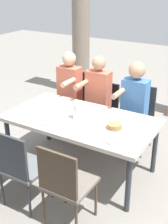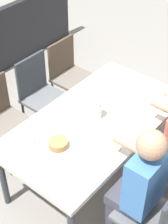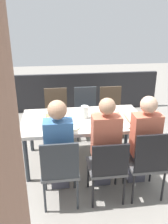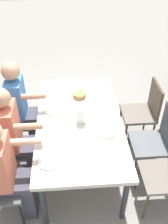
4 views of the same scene
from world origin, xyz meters
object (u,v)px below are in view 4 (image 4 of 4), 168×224
Objects in this scene: dining_table at (79,124)px; chair_mid_north at (2,149)px; diner_guest_third at (9,170)px; plate_0 at (49,162)px; plate_1 at (107,132)px; chair_east_south at (145,109)px; water_pitcher at (81,116)px; diner_woman_green at (22,105)px; bread_basket at (79,95)px; chair_east_north at (9,116)px; chair_mid_south at (157,139)px; plate_2 at (54,110)px; plate_3 at (98,89)px; diner_man_white at (16,136)px.

chair_mid_north is at bearing 100.88° from dining_table.
plate_0 is (0.05, -0.38, 0.04)m from diner_guest_third.
dining_table is 0.39m from plate_1.
water_pitcher is at bearing 114.86° from chair_east_south.
chair_mid_north is 0.63m from diner_woman_green.
chair_east_south is 5.42× the size of bread_basket.
chair_east_south is at bearing -72.86° from chair_mid_north.
chair_east_south reaches higher than plate_0.
chair_east_north is 1.18m from plate_0.
chair_mid_north is 0.77m from plate_0.
chair_mid_south is at bearing -84.09° from plate_1.
chair_mid_north is at bearing 99.08° from water_pitcher.
plate_2 is (0.86, -0.42, 0.04)m from diner_guest_third.
plate_3 is (0.63, -0.30, 0.07)m from dining_table.
chair_east_south reaches higher than chair_east_north.
diner_man_white reaches higher than chair_east_north.
plate_0 is at bearing -138.92° from diner_man_white.
chair_east_north is 4.21× the size of plate_1.
plate_1 is 1.13× the size of water_pitcher.
plate_1 is at bearing -117.39° from chair_east_north.
plate_3 is at bearing -59.68° from bread_basket.
plate_0 is at bearing 161.37° from bread_basket.
diner_guest_third is 1.36m from bread_basket.
diner_woman_green reaches higher than plate_3.
bread_basket is (0.65, 0.89, 0.23)m from chair_mid_south.
water_pitcher is at bearing -49.14° from diner_guest_third.
plate_1 is at bearing 179.51° from plate_3.
diner_man_white reaches higher than chair_east_south.
plate_3 is (0.43, -0.60, 0.00)m from plate_2.
plate_0 is 1.15m from bread_basket.
plate_2 is 1.30× the size of bread_basket.
chair_east_north is (0.56, 1.83, -0.00)m from chair_mid_south.
chair_mid_south is 1.12m from bread_basket.
plate_0 is 1.33× the size of bread_basket.
plate_3 is at bearing -27.09° from plate_0.
plate_2 is 0.74m from plate_3.
chair_east_north is 0.69× the size of diner_guest_third.
dining_table is at bearing -118.41° from diner_woman_green.
chair_east_south is 4.08× the size of plate_0.
plate_1 is 0.87m from plate_3.
diner_man_white reaches higher than bread_basket.
plate_0 is 0.73m from plate_1.
chair_mid_south is at bearing -108.97° from diner_woman_green.
chair_mid_south is at bearing -70.58° from plate_0.
diner_man_white is 1.30m from plate_3.
bread_basket is at bearing 84.65° from chair_east_south.
diner_woman_green reaches higher than plate_0.
chair_mid_north is 0.28m from diner_man_white.
plate_2 is 0.40m from water_pitcher.
plate_3 is (0.24, 0.61, 0.21)m from chair_east_south.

